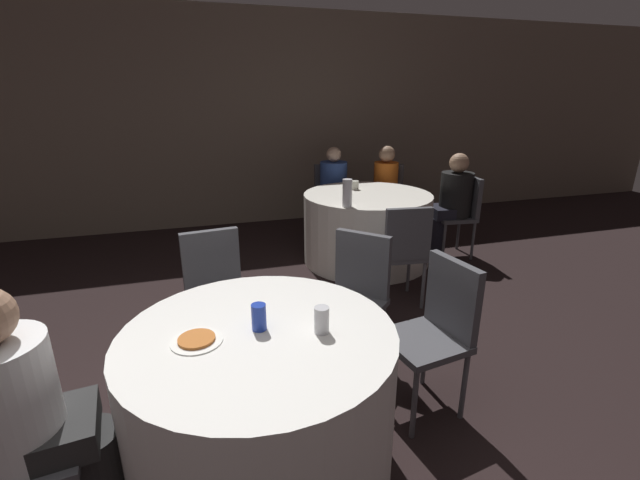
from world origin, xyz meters
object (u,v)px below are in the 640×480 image
Objects in this scene: person_black_shirt at (449,205)px; chair_far_north at (331,192)px; chair_near_north at (216,285)px; chair_far_south at (403,247)px; chair_far_northeast at (386,192)px; chair_near_east at (438,322)px; person_orange_shirt at (384,193)px; chair_far_east at (462,209)px; soda_can_silver at (322,320)px; soda_can_blue at (259,317)px; bottle_far at (347,193)px; table_far at (367,228)px; table_near at (262,402)px; person_blue_shirt at (336,192)px; pizza_plate_near at (197,340)px; person_white_shirt at (38,421)px.

chair_far_north is at bearing 46.16° from person_black_shirt.
chair_far_south is (1.55, 0.32, 0.00)m from chair_near_north.
person_black_shirt is at bearing 141.74° from chair_far_northeast.
person_black_shirt is (1.05, 0.97, 0.05)m from chair_far_south.
person_orange_shirt is at bearing -28.27° from chair_near_east.
chair_far_east is 7.34× the size of soda_can_silver.
chair_far_north is at bearing -16.81° from chair_near_east.
chair_far_north is 3.80m from soda_can_silver.
soda_can_blue is 0.47× the size of bottle_far.
soda_can_silver is (-1.91, -3.38, 0.27)m from chair_far_northeast.
person_orange_shirt is (0.67, 1.83, 0.03)m from chair_far_south.
table_far is at bearing 90.00° from chair_far_northeast.
table_near is 3.79m from person_orange_shirt.
table_near is 10.12× the size of soda_can_blue.
chair_far_north is at bearing 77.39° from bottle_far.
person_orange_shirt is at bearing 54.12° from table_far.
person_black_shirt is 1.38m from bottle_far.
chair_far_south is 0.78× the size of person_black_shirt.
person_black_shirt reaches higher than person_blue_shirt.
chair_far_northeast is 1.04m from person_black_shirt.
chair_far_east is at bearing 11.57° from bottle_far.
pizza_plate_near is at bearing -134.61° from chair_far_south.
chair_far_north reaches higher than table_near.
person_black_shirt is at bearing 13.75° from bottle_far.
bottle_far is (1.15, 1.98, 0.50)m from table_near.
table_near is 1.07× the size of person_black_shirt.
person_black_shirt reaches higher than table_near.
table_near is 1.38× the size of chair_far_northeast.
chair_far_northeast is 0.78× the size of person_orange_shirt.
person_orange_shirt is at bearing 31.17° from person_black_shirt.
person_orange_shirt is at bearing 147.06° from chair_far_north.
chair_far_east is 1.55m from person_blue_shirt.
chair_far_south and chair_far_east have the same top height.
person_blue_shirt reaches higher than table_near.
person_orange_shirt reaches higher than chair_far_north.
chair_far_northeast is at bearing 173.65° from person_blue_shirt.
chair_near_east is at bearing 79.19° from chair_far_north.
person_white_shirt is (-3.32, -2.42, -0.01)m from person_black_shirt.
soda_can_silver is (-2.19, -2.39, 0.22)m from person_black_shirt.
chair_far_south reaches higher than soda_can_silver.
person_white_shirt is 2.92m from bottle_far.
chair_far_east is at bearing 116.81° from person_white_shirt.
chair_far_south is 1.94m from soda_can_blue.
table_near is 2.35m from bottle_far.
bottle_far is at bearing 119.25° from chair_far_south.
person_white_shirt reaches higher than soda_can_silver.
chair_near_north and chair_far_east have the same top height.
person_blue_shirt reaches higher than soda_can_blue.
person_orange_shirt is at bearing 53.51° from pizza_plate_near.
bottle_far is at bearing 74.57° from chair_far_north.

